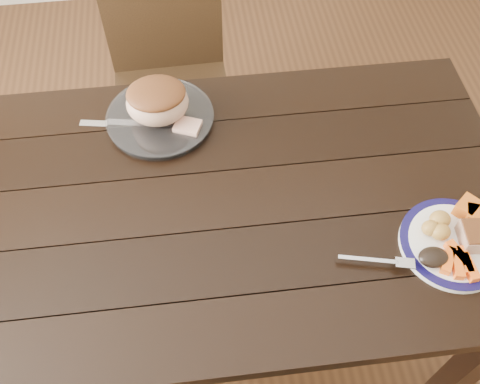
{
  "coord_description": "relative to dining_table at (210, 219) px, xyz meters",
  "views": [
    {
      "loc": [
        -0.02,
        -0.77,
        1.88
      ],
      "look_at": [
        0.08,
        -0.02,
        0.8
      ],
      "focal_mm": 40.0,
      "sensor_mm": 36.0,
      "label": 1
    }
  ],
  "objects": [
    {
      "name": "pumpkin_wedges",
      "position": [
        0.63,
        -0.14,
        0.13
      ],
      "size": [
        0.08,
        0.09,
        0.04
      ],
      "color": "orange",
      "rests_on": "dinner_plate"
    },
    {
      "name": "carving_knife",
      "position": [
        -0.12,
        0.27,
        0.1
      ],
      "size": [
        0.32,
        0.08,
        0.01
      ],
      "rotation": [
        0.0,
        0.0,
        -0.18
      ],
      "color": "silver",
      "rests_on": "dining_table"
    },
    {
      "name": "dinner_plate",
      "position": [
        0.57,
        -0.21,
        0.1
      ],
      "size": [
        0.25,
        0.25,
        0.02
      ],
      "primitive_type": "cylinder",
      "color": "white",
      "rests_on": "dining_table"
    },
    {
      "name": "roasted_potatoes",
      "position": [
        0.54,
        -0.17,
        0.13
      ],
      "size": [
        0.08,
        0.08,
        0.04
      ],
      "color": "gold",
      "rests_on": "dinner_plate"
    },
    {
      "name": "roast_joint",
      "position": [
        -0.11,
        0.29,
        0.17
      ],
      "size": [
        0.17,
        0.15,
        0.11
      ],
      "primitive_type": "ellipsoid",
      "color": "tan",
      "rests_on": "serving_platter"
    },
    {
      "name": "dark_mushroom",
      "position": [
        0.5,
        -0.25,
        0.13
      ],
      "size": [
        0.07,
        0.05,
        0.03
      ],
      "primitive_type": "ellipsoid",
      "color": "black",
      "rests_on": "dinner_plate"
    },
    {
      "name": "carrot_batons",
      "position": [
        0.56,
        -0.26,
        0.12
      ],
      "size": [
        0.08,
        0.11,
        0.02
      ],
      "color": "#FF6315",
      "rests_on": "dinner_plate"
    },
    {
      "name": "cut_slice",
      "position": [
        -0.03,
        0.24,
        0.12
      ],
      "size": [
        0.09,
        0.08,
        0.02
      ],
      "primitive_type": "cube",
      "rotation": [
        0.0,
        0.0,
        -0.4
      ],
      "color": "tan",
      "rests_on": "serving_platter"
    },
    {
      "name": "plate_rim",
      "position": [
        0.57,
        -0.21,
        0.11
      ],
      "size": [
        0.25,
        0.25,
        0.02
      ],
      "primitive_type": "torus",
      "color": "#0F0B3A",
      "rests_on": "dinner_plate"
    },
    {
      "name": "serving_platter",
      "position": [
        -0.11,
        0.29,
        0.1
      ],
      "size": [
        0.3,
        0.3,
        0.02
      ],
      "primitive_type": "cylinder",
      "color": "white",
      "rests_on": "dining_table"
    },
    {
      "name": "fork",
      "position": [
        0.39,
        -0.24,
        0.11
      ],
      "size": [
        0.18,
        0.06,
        0.0
      ],
      "rotation": [
        0.0,
        0.0,
        -0.23
      ],
      "color": "silver",
      "rests_on": "dinner_plate"
    },
    {
      "name": "ground",
      "position": [
        0.0,
        0.0,
        -0.66
      ],
      "size": [
        4.0,
        4.0,
        0.0
      ],
      "primitive_type": "plane",
      "color": "#472B16",
      "rests_on": "ground"
    },
    {
      "name": "dining_table",
      "position": [
        0.0,
        0.0,
        0.0
      ],
      "size": [
        1.61,
        0.91,
        0.75
      ],
      "rotation": [
        0.0,
        0.0,
        -0.01
      ],
      "color": "black",
      "rests_on": "ground"
    },
    {
      "name": "chair_far",
      "position": [
        -0.08,
        0.74,
        -0.13
      ],
      "size": [
        0.43,
        0.44,
        0.93
      ],
      "rotation": [
        0.0,
        0.0,
        3.16
      ],
      "color": "black",
      "rests_on": "ground"
    }
  ]
}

